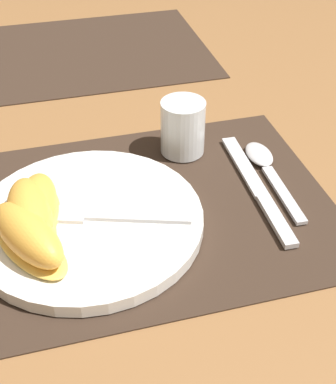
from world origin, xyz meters
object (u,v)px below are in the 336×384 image
(juice_glass, at_px, (183,130))
(spoon, at_px, (265,164))
(citrus_wedge_1, at_px, (30,217))
(plate, at_px, (89,221))
(knife, at_px, (258,189))
(citrus_wedge_2, at_px, (28,237))
(fork, at_px, (92,215))
(citrus_wedge_0, at_px, (38,205))

(juice_glass, xyz_separation_m, spoon, (0.10, -0.07, -0.03))
(spoon, height_order, citrus_wedge_1, citrus_wedge_1)
(plate, distance_m, knife, 0.22)
(juice_glass, height_order, citrus_wedge_1, juice_glass)
(citrus_wedge_1, xyz_separation_m, citrus_wedge_2, (-0.00, -0.03, 0.00))
(plate, bearing_deg, citrus_wedge_2, -148.44)
(plate, bearing_deg, spoon, 12.97)
(plate, distance_m, citrus_wedge_2, 0.08)
(fork, height_order, citrus_wedge_0, citrus_wedge_0)
(citrus_wedge_0, distance_m, citrus_wedge_2, 0.06)
(juice_glass, xyz_separation_m, citrus_wedge_0, (-0.20, -0.11, -0.00))
(fork, bearing_deg, juice_glass, 41.28)
(spoon, bearing_deg, fork, -165.96)
(plate, height_order, juice_glass, juice_glass)
(knife, height_order, citrus_wedge_1, citrus_wedge_1)
(knife, distance_m, spoon, 0.05)
(plate, xyz_separation_m, citrus_wedge_1, (-0.06, -0.01, 0.03))
(juice_glass, bearing_deg, knife, -59.17)
(spoon, distance_m, citrus_wedge_1, 0.32)
(spoon, xyz_separation_m, fork, (-0.24, -0.06, 0.01))
(citrus_wedge_0, xyz_separation_m, citrus_wedge_1, (-0.01, -0.02, 0.00))
(juice_glass, bearing_deg, plate, -140.44)
(spoon, distance_m, citrus_wedge_0, 0.30)
(spoon, height_order, fork, fork)
(plate, xyz_separation_m, citrus_wedge_2, (-0.07, -0.04, 0.03))
(knife, bearing_deg, spoon, 57.22)
(juice_glass, distance_m, knife, 0.13)
(plate, xyz_separation_m, knife, (0.22, 0.01, -0.01))
(knife, bearing_deg, plate, -177.05)
(spoon, bearing_deg, juice_glass, 145.21)
(citrus_wedge_0, xyz_separation_m, citrus_wedge_2, (-0.01, -0.05, 0.00))
(knife, height_order, spoon, spoon)
(citrus_wedge_0, bearing_deg, citrus_wedge_2, -103.75)
(juice_glass, relative_size, citrus_wedge_1, 0.58)
(spoon, relative_size, citrus_wedge_0, 1.60)
(citrus_wedge_1, height_order, citrus_wedge_2, citrus_wedge_2)
(knife, xyz_separation_m, fork, (-0.21, -0.01, 0.02))
(plate, distance_m, citrus_wedge_1, 0.07)
(spoon, height_order, citrus_wedge_0, citrus_wedge_0)
(spoon, relative_size, citrus_wedge_1, 1.32)
(plate, xyz_separation_m, spoon, (0.25, 0.06, -0.00))
(citrus_wedge_0, bearing_deg, citrus_wedge_1, -114.55)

